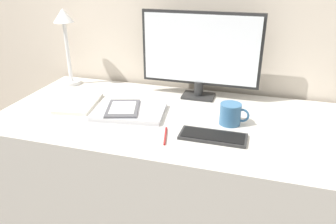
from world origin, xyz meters
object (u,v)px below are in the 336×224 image
Objects in this scene: laptop at (129,112)px; notebook at (79,103)px; ereader at (123,108)px; coffee_mug at (231,114)px; monitor at (200,52)px; desk_lamp at (65,33)px; keyboard at (213,136)px; pen at (165,136)px.

notebook is (-0.28, 0.03, -0.00)m from laptop.
ereader is 0.48m from coffee_mug.
desk_lamp is at bearing -179.56° from monitor.
notebook is (0.20, -0.26, -0.28)m from desk_lamp.
desk_lamp is (-0.87, 0.41, 0.28)m from keyboard.
ereader is 1.67× the size of pen.
ereader reaches higher than laptop.
ereader is 0.82× the size of notebook.
ereader reaches higher than pen.
ereader is (-0.29, -0.30, -0.20)m from monitor.
notebook is at bearing 171.94° from ereader.
laptop is 0.45m from coffee_mug.
pen is at bearing -95.01° from monitor.
coffee_mug reaches higher than laptop.
pen is (-0.23, -0.19, -0.04)m from coffee_mug.
monitor is 0.46m from ereader.
laptop is at bearing 17.32° from ereader.
desk_lamp reaches higher than notebook.
coffee_mug reaches higher than keyboard.
keyboard is at bearing -24.86° from desk_lamp.
laptop is 2.52× the size of pen.
notebook is at bearing 179.97° from coffee_mug.
keyboard is (0.14, -0.41, -0.22)m from monitor.
ereader is 1.82× the size of coffee_mug.
keyboard is 0.69m from notebook.
laptop is at bearing 163.67° from keyboard.
keyboard is 1.93× the size of pen.
monitor is 0.38m from coffee_mug.
monitor is 2.12× the size of notebook.
monitor is 2.23× the size of keyboard.
keyboard is at bearing -70.95° from monitor.
pen is at bearing -36.27° from laptop.
monitor is at bearing 48.31° from laptop.
keyboard is 0.64× the size of desk_lamp.
desk_lamp reaches higher than keyboard.
notebook is 2.22× the size of coffee_mug.
coffee_mug reaches higher than ereader.
monitor reaches higher than laptop.
ereader reaches higher than notebook.
monitor is at bearing 109.05° from keyboard.
monitor reaches higher than notebook.
coffee_mug is at bearing -15.74° from desk_lamp.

